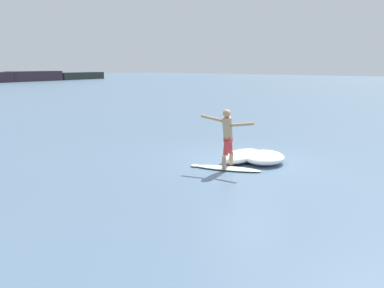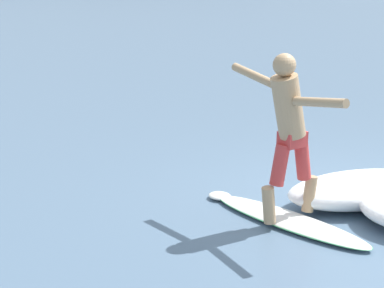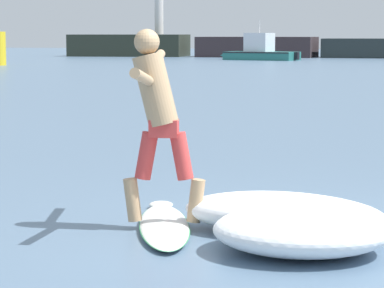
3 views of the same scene
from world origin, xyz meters
The scene contains 5 objects.
ground_plane centered at (0.00, 0.00, 0.00)m, with size 200.00×200.00×0.00m, color slate.
surfboard centered at (-1.16, -0.05, 0.04)m, with size 1.10×2.20×0.22m.
surfer centered at (-1.21, -0.10, 1.13)m, with size 0.78×1.64×1.78m.
wave_foam_at_tail centered at (0.21, -0.64, 0.19)m, with size 1.68×1.52×0.38m.
wave_foam_at_nose centered at (-0.05, 0.04, 0.19)m, with size 1.97×1.10×0.38m.
Camera 1 is at (-10.57, -5.79, 3.14)m, focal length 35.00 mm.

